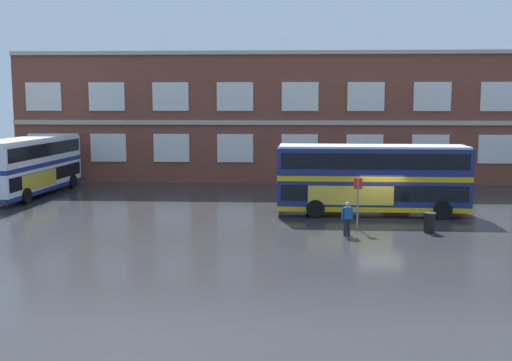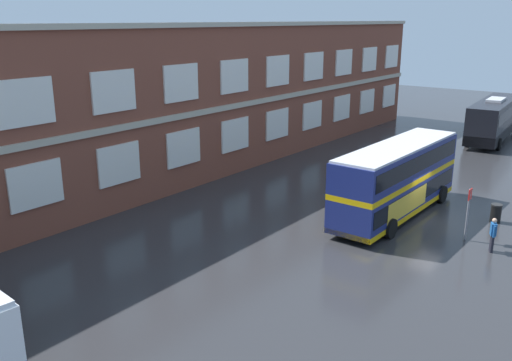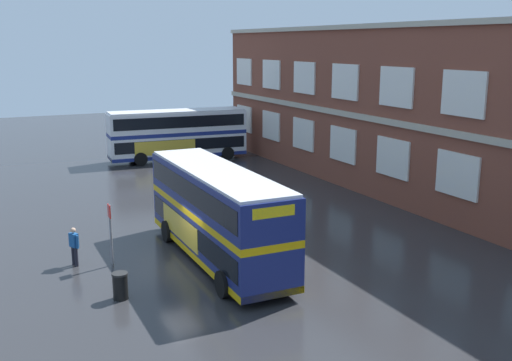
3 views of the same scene
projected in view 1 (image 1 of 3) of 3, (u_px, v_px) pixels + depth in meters
name	position (u px, v px, depth m)	size (l,w,h in m)	color
ground_plane	(376.00, 212.00, 36.70)	(120.00, 120.00, 0.00)	#2B2B2D
brick_terminal_building	(359.00, 118.00, 51.80)	(56.26, 8.19, 10.48)	brown
double_decker_near	(31.00, 165.00, 42.70)	(3.48, 11.16, 4.07)	silver
double_decker_middle	(372.00, 178.00, 35.74)	(11.04, 2.99, 4.07)	navy
waiting_passenger	(347.00, 217.00, 30.28)	(0.62, 0.38, 1.70)	black
bus_stand_flag	(358.00, 199.00, 31.58)	(0.44, 0.10, 2.70)	slate
station_litter_bin	(430.00, 222.00, 31.06)	(0.60, 0.60, 1.03)	black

